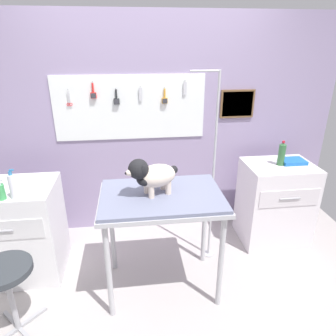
% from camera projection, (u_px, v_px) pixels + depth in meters
% --- Properties ---
extents(ground, '(4.40, 4.00, 0.04)m').
position_uv_depth(ground, '(164.00, 307.00, 2.51)').
color(ground, '#AEA6A3').
extents(rear_wall_panel, '(4.00, 0.11, 2.30)m').
position_uv_depth(rear_wall_panel, '(150.00, 128.00, 3.22)').
color(rear_wall_panel, '#9887AC').
rests_on(rear_wall_panel, ground).
extents(grooming_table, '(0.98, 0.67, 0.91)m').
position_uv_depth(grooming_table, '(162.00, 205.00, 2.41)').
color(grooming_table, '#B7B7BC').
rests_on(grooming_table, ground).
extents(grooming_arm, '(0.30, 0.11, 1.81)m').
position_uv_depth(grooming_arm, '(212.00, 179.00, 2.78)').
color(grooming_arm, '#B7B7BC').
rests_on(grooming_arm, ground).
extents(dog, '(0.42, 0.29, 0.31)m').
position_uv_depth(dog, '(152.00, 175.00, 2.30)').
color(dog, beige).
rests_on(dog, grooming_table).
extents(counter_left, '(0.80, 0.58, 0.88)m').
position_uv_depth(counter_left, '(15.00, 231.00, 2.72)').
color(counter_left, white).
rests_on(counter_left, ground).
extents(cabinet_right, '(0.68, 0.54, 0.87)m').
position_uv_depth(cabinet_right, '(274.00, 203.00, 3.21)').
color(cabinet_right, white).
rests_on(cabinet_right, ground).
extents(stool, '(0.38, 0.38, 0.59)m').
position_uv_depth(stool, '(6.00, 278.00, 2.10)').
color(stool, '#9E9EA3').
rests_on(stool, ground).
extents(detangler_spray, '(0.06, 0.06, 0.25)m').
position_uv_depth(detangler_spray, '(13.00, 186.00, 2.33)').
color(detangler_spray, white).
rests_on(detangler_spray, counter_left).
extents(spray_bottle_tall, '(0.07, 0.07, 0.17)m').
position_uv_depth(spray_bottle_tall, '(0.00, 192.00, 2.33)').
color(spray_bottle_tall, '#41A75A').
rests_on(spray_bottle_tall, counter_left).
extents(soda_bottle, '(0.07, 0.07, 0.25)m').
position_uv_depth(soda_bottle, '(282.00, 154.00, 2.98)').
color(soda_bottle, '#32673A').
rests_on(soda_bottle, cabinet_right).
extents(supply_tray, '(0.24, 0.18, 0.04)m').
position_uv_depth(supply_tray, '(293.00, 161.00, 3.07)').
color(supply_tray, blue).
rests_on(supply_tray, cabinet_right).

